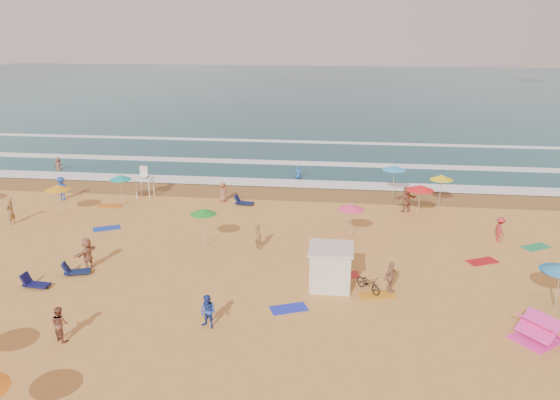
# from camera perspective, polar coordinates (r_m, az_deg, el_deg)

# --- Properties ---
(ground) EXTENTS (220.00, 220.00, 0.00)m
(ground) POSITION_cam_1_polar(r_m,az_deg,el_deg) (31.46, -2.97, -5.86)
(ground) COLOR gold
(ground) RESTS_ON ground
(ocean) EXTENTS (220.00, 140.00, 0.18)m
(ocean) POSITION_cam_1_polar(r_m,az_deg,el_deg) (113.19, 4.39, 11.34)
(ocean) COLOR #0C4756
(ocean) RESTS_ON ground
(wet_sand) EXTENTS (220.00, 220.00, 0.00)m
(wet_sand) POSITION_cam_1_polar(r_m,az_deg,el_deg) (43.07, -0.16, 0.77)
(wet_sand) COLOR olive
(wet_sand) RESTS_ON ground
(surf_foam) EXTENTS (200.00, 18.70, 0.05)m
(surf_foam) POSITION_cam_1_polar(r_m,az_deg,el_deg) (51.49, 1.05, 3.73)
(surf_foam) COLOR white
(surf_foam) RESTS_ON ground
(cabana) EXTENTS (2.00, 2.00, 2.00)m
(cabana) POSITION_cam_1_polar(r_m,az_deg,el_deg) (27.68, 5.30, -7.09)
(cabana) COLOR silver
(cabana) RESTS_ON ground
(cabana_roof) EXTENTS (2.20, 2.20, 0.12)m
(cabana_roof) POSITION_cam_1_polar(r_m,az_deg,el_deg) (27.25, 5.36, -5.07)
(cabana_roof) COLOR silver
(cabana_roof) RESTS_ON cabana
(bicycle) EXTENTS (1.49, 1.62, 0.86)m
(bicycle) POSITION_cam_1_polar(r_m,az_deg,el_deg) (27.68, 9.22, -8.56)
(bicycle) COLOR black
(bicycle) RESTS_ON ground
(lifeguard_stand) EXTENTS (1.20, 1.20, 2.10)m
(lifeguard_stand) POSITION_cam_1_polar(r_m,az_deg,el_deg) (42.84, -13.94, 1.60)
(lifeguard_stand) COLOR white
(lifeguard_stand) RESTS_ON ground
(beach_umbrellas) EXTENTS (63.54, 29.77, 0.79)m
(beach_umbrellas) POSITION_cam_1_polar(r_m,az_deg,el_deg) (30.75, 3.03, -2.19)
(beach_umbrellas) COLOR blue
(beach_umbrellas) RESTS_ON ground
(loungers) EXTENTS (45.45, 16.99, 0.34)m
(loungers) POSITION_cam_1_polar(r_m,az_deg,el_deg) (29.84, 7.71, -7.02)
(loungers) COLOR #0E1148
(loungers) RESTS_ON ground
(towels) EXTENTS (43.98, 25.16, 0.03)m
(towels) POSITION_cam_1_polar(r_m,az_deg,el_deg) (30.78, 0.72, -6.37)
(towels) COLOR red
(towels) RESTS_ON ground
(beachgoers) EXTENTS (51.01, 27.02, 2.10)m
(beachgoers) POSITION_cam_1_polar(r_m,az_deg,el_deg) (35.35, -2.65, -1.75)
(beachgoers) COLOR brown
(beachgoers) RESTS_ON ground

